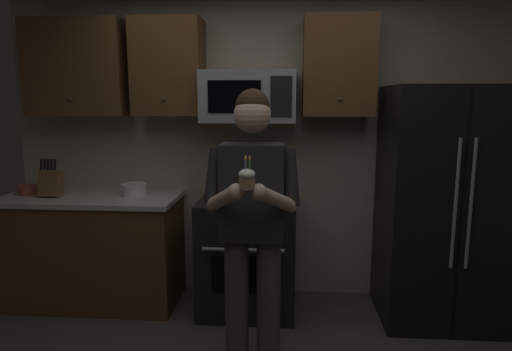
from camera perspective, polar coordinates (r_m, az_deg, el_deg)
wall_back at (r=3.82m, az=1.70°, el=3.80°), size 4.40×0.10×2.60m
oven_range at (r=3.64m, az=-1.06°, el=-10.07°), size 0.76×0.70×0.93m
microwave at (r=3.54m, az=-0.94°, el=10.13°), size 0.74×0.41×0.40m
refrigerator at (r=3.66m, az=23.01°, el=-3.61°), size 0.90×0.75×1.80m
cabinet_row_upper at (r=3.70m, az=-10.03°, el=13.54°), size 2.78×0.36×0.76m
counter_left at (r=3.99m, az=-20.19°, el=-8.88°), size 1.44×0.66×0.92m
knife_block at (r=3.95m, az=-24.97°, el=-0.81°), size 0.16×0.15×0.32m
bowl_large_white at (r=3.77m, az=-15.46°, el=-1.70°), size 0.21×0.21×0.10m
bowl_small_colored at (r=4.13m, az=-27.37°, el=-1.62°), size 0.16×0.16×0.08m
person at (r=2.68m, az=-0.48°, el=-5.41°), size 0.60×0.48×1.76m
cupcake at (r=2.30m, az=-1.18°, el=-0.37°), size 0.09×0.09×0.17m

